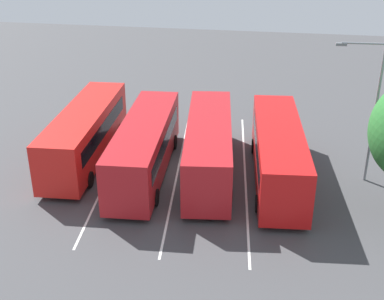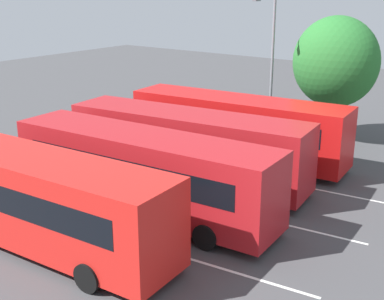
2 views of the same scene
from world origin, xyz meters
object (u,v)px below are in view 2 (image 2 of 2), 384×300
at_px(bus_far_left, 237,127).
at_px(depot_tree, 336,62).
at_px(street_lamp, 271,58).
at_px(bus_far_right, 33,196).
at_px(bus_center_left, 187,145).
at_px(bus_center_right, 142,171).

distance_m(bus_far_left, depot_tree, 7.27).
distance_m(street_lamp, depot_tree, 3.57).
distance_m(bus_far_left, bus_far_right, 11.72).
relative_size(bus_far_left, depot_tree, 1.62).
distance_m(bus_center_left, bus_center_right, 3.70).
relative_size(bus_center_left, street_lamp, 1.42).
bearing_deg(bus_center_right, bus_far_left, -90.30).
relative_size(bus_center_right, bus_far_right, 1.00).
bearing_deg(street_lamp, bus_center_right, 3.07).
relative_size(bus_far_right, depot_tree, 1.61).
height_order(bus_center_right, depot_tree, depot_tree).
bearing_deg(depot_tree, street_lamp, 26.33).
bearing_deg(bus_center_right, street_lamp, -87.88).
distance_m(bus_far_right, street_lamp, 16.68).
distance_m(bus_center_right, street_lamp, 12.74).
bearing_deg(bus_center_left, depot_tree, -110.72).
relative_size(bus_far_left, bus_center_left, 1.00).
xyz_separation_m(bus_center_left, bus_center_right, (-0.64, 3.64, 0.00)).
xyz_separation_m(bus_far_left, bus_center_left, (0.14, 3.96, 0.00)).
relative_size(bus_far_left, bus_far_right, 1.00).
height_order(bus_far_left, depot_tree, depot_tree).
distance_m(bus_center_left, depot_tree, 10.93).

